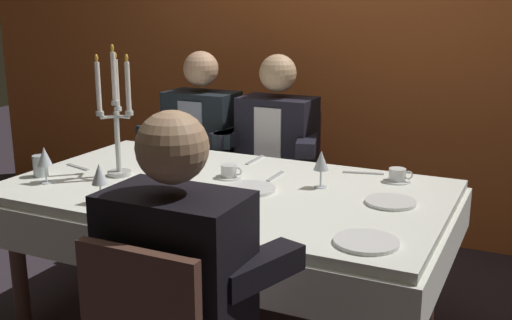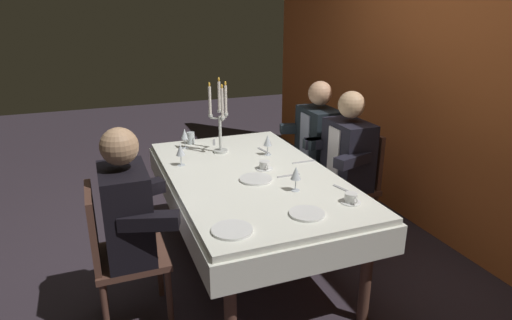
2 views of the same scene
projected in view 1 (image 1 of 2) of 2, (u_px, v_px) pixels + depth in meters
The scene contains 21 objects.
back_wall at pixel (346, 28), 4.04m from camera, with size 6.00×0.12×2.70m, color #D1662E.
dining_table at pixel (226, 211), 2.77m from camera, with size 1.94×1.14×0.74m.
candelabra at pixel (116, 118), 2.84m from camera, with size 0.15×0.17×0.60m.
dinner_plate_0 at pixel (250, 189), 2.68m from camera, with size 0.22×0.22×0.01m, color white.
dinner_plate_1 at pixel (366, 242), 2.09m from camera, with size 0.22×0.22×0.01m, color white.
dinner_plate_2 at pixel (391, 202), 2.50m from camera, with size 0.20×0.20×0.01m, color white.
wine_glass_0 at pixel (321, 162), 2.69m from camera, with size 0.07×0.07×0.16m.
wine_glass_1 at pixel (45, 158), 2.76m from camera, with size 0.07×0.07×0.16m.
wine_glass_2 at pixel (192, 141), 3.08m from camera, with size 0.07×0.07×0.16m.
wine_glass_3 at pixel (99, 175), 2.49m from camera, with size 0.07×0.07×0.16m.
water_tumbler_0 at pixel (40, 166), 2.88m from camera, with size 0.07×0.07×0.10m, color silver.
coffee_cup_0 at pixel (398, 176), 2.80m from camera, with size 0.13×0.12×0.06m.
coffee_cup_1 at pixel (229, 172), 2.86m from camera, with size 0.13×0.12×0.06m.
knife_0 at pixel (363, 173), 2.93m from camera, with size 0.19×0.02×0.01m, color #B7B7BC.
fork_1 at pixel (78, 167), 3.04m from camera, with size 0.17×0.02×0.01m, color #B7B7BC.
knife_2 at pixel (255, 160), 3.17m from camera, with size 0.19×0.02×0.01m, color #B7B7BC.
fork_3 at pixel (275, 176), 2.88m from camera, with size 0.17×0.02×0.01m, color #B7B7BC.
spoon_4 at pixel (175, 160), 3.16m from camera, with size 0.17×0.02×0.01m, color #B7B7BC.
seated_diner_0 at pixel (203, 135), 3.78m from camera, with size 0.63×0.48×1.24m.
seated_diner_1 at pixel (278, 143), 3.57m from camera, with size 0.63×0.48×1.24m.
seated_diner_2 at pixel (176, 279), 1.84m from camera, with size 0.63×0.48×1.24m.
Camera 1 is at (1.26, -2.31, 1.54)m, focal length 43.83 mm.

